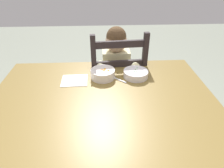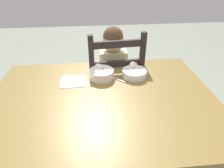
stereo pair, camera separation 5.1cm
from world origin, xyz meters
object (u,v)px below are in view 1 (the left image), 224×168
Objects in this scene: dining_table at (103,110)px; spoon at (115,78)px; bowl_of_peas at (136,74)px; dining_chair at (116,85)px; child_figure at (116,67)px; bowl_of_carrots at (103,73)px.

spoon reaches higher than dining_table.
spoon is at bearing -174.31° from bowl_of_peas.
child_figure is at bearing -124.79° from dining_chair.
bowl_of_peas is 0.22m from bowl_of_carrots.
child_figure reaches higher than spoon.
dining_chair is at bearing 77.19° from dining_table.
dining_chair is 8.36× the size of spoon.
dining_chair is at bearing 55.21° from child_figure.
child_figure is at bearing 110.95° from bowl_of_peas.
child_figure is at bearing 69.06° from bowl_of_carrots.
bowl_of_peas is (0.23, 0.24, 0.12)m from dining_table.
bowl_of_carrots is 0.09m from spoon.
bowl_of_carrots is 1.42× the size of spoon.
dining_chair is 5.91× the size of bowl_of_carrots.
dining_chair is (0.12, 0.53, -0.16)m from dining_table.
dining_table is 0.26m from spoon.
bowl_of_carrots reaches higher than dining_table.
bowl_of_carrots is (-0.12, -0.30, 0.28)m from dining_chair.
dining_table is 1.37× the size of dining_chair.
bowl_of_carrots is at bearing -110.94° from child_figure.
dining_table is at bearing -111.24° from spoon.
dining_table is 0.57m from dining_chair.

